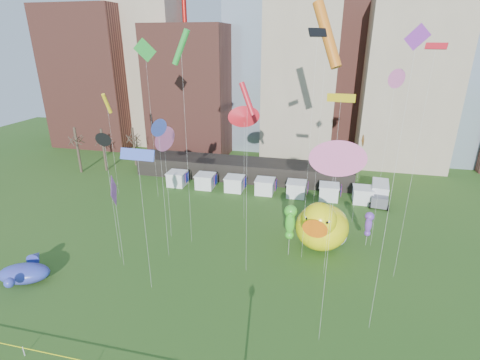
% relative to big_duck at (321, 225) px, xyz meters
% --- Properties ---
extents(skyline, '(101.00, 23.00, 68.00)m').
position_rel_big_duck_xyz_m(skyline, '(-7.82, 39.65, 18.46)').
color(skyline, brown).
rests_on(skyline, ground).
extents(pavilion, '(38.00, 6.00, 3.20)m').
position_rel_big_duck_xyz_m(pavilion, '(-14.07, 20.58, -1.38)').
color(pavilion, black).
rests_on(pavilion, ground).
extents(vendor_tents, '(33.24, 2.80, 2.40)m').
position_rel_big_duck_xyz_m(vendor_tents, '(-9.05, 14.58, -1.88)').
color(vendor_tents, white).
rests_on(vendor_tents, ground).
extents(bare_trees, '(8.44, 6.44, 8.50)m').
position_rel_big_duck_xyz_m(bare_trees, '(-40.24, 19.13, 1.03)').
color(bare_trees, '#382B21').
rests_on(bare_trees, ground).
extents(big_duck, '(7.37, 8.98, 6.50)m').
position_rel_big_duck_xyz_m(big_duck, '(0.00, 0.00, 0.00)').
color(big_duck, '#FFF60D').
rests_on(big_duck, ground).
extents(small_duck, '(4.27, 4.96, 3.51)m').
position_rel_big_duck_xyz_m(small_duck, '(1.50, 0.98, -1.37)').
color(small_duck, white).
rests_on(small_duck, ground).
extents(seahorse_green, '(1.48, 1.83, 6.32)m').
position_rel_big_duck_xyz_m(seahorse_green, '(-3.46, -2.46, 1.59)').
color(seahorse_green, silver).
rests_on(seahorse_green, ground).
extents(seahorse_purple, '(1.30, 1.49, 4.41)m').
position_rel_big_duck_xyz_m(seahorse_purple, '(5.42, 1.79, 0.11)').
color(seahorse_purple, silver).
rests_on(seahorse_purple, ground).
extents(whale_inflatable, '(5.60, 6.42, 2.22)m').
position_rel_big_duck_xyz_m(whale_inflatable, '(-29.15, -13.32, -1.97)').
color(whale_inflatable, '#3E3899').
rests_on(whale_inflatable, ground).
extents(box_truck, '(3.15, 6.70, 2.75)m').
position_rel_big_duck_xyz_m(box_truck, '(8.45, 15.60, -1.57)').
color(box_truck, silver).
rests_on(box_truck, ground).
extents(kite_0, '(2.60, 1.41, 15.50)m').
position_rel_big_duck_xyz_m(kite_0, '(-10.41, 5.21, 11.16)').
color(kite_0, silver).
rests_on(kite_0, ground).
extents(kite_1, '(2.56, 0.50, 17.00)m').
position_rel_big_duck_xyz_m(kite_1, '(0.35, -14.46, 12.73)').
color(kite_1, silver).
rests_on(kite_1, ground).
extents(kite_2, '(1.73, 2.28, 24.10)m').
position_rel_big_duck_xyz_m(kite_2, '(-1.93, -2.57, 20.44)').
color(kite_2, silver).
rests_on(kite_2, ground).
extents(kite_3, '(2.10, 0.67, 24.18)m').
position_rel_big_duck_xyz_m(kite_3, '(-15.32, -2.18, 19.38)').
color(kite_3, silver).
rests_on(kite_3, ground).
extents(kite_4, '(0.52, 1.80, 15.91)m').
position_rel_big_duck_xyz_m(kite_4, '(-31.92, 9.08, 11.36)').
color(kite_4, silver).
rests_on(kite_4, ground).
extents(kite_5, '(3.21, 0.54, 14.37)m').
position_rel_big_duck_xyz_m(kite_5, '(-16.17, -11.41, 10.83)').
color(kite_5, silver).
rests_on(kite_5, ground).
extents(kite_6, '(0.22, 1.44, 12.10)m').
position_rel_big_duck_xyz_m(kite_6, '(4.13, 7.64, 8.36)').
color(kite_6, silver).
rests_on(kite_6, ground).
extents(kite_7, '(1.47, 3.30, 10.62)m').
position_rel_big_duck_xyz_m(kite_7, '(-20.87, -8.53, 5.79)').
color(kite_7, silver).
rests_on(kite_7, ground).
extents(kite_8, '(1.61, 1.10, 22.90)m').
position_rel_big_duck_xyz_m(kite_8, '(7.72, -4.02, 19.07)').
color(kite_8, silver).
rests_on(kite_8, ground).
extents(kite_9, '(0.72, 2.78, 13.98)m').
position_rel_big_duck_xyz_m(kite_9, '(-18.30, -1.47, 9.61)').
color(kite_9, silver).
rests_on(kite_9, ground).
extents(kite_10, '(1.39, 0.40, 14.48)m').
position_rel_big_duck_xyz_m(kite_10, '(-22.08, -7.23, 10.73)').
color(kite_10, silver).
rests_on(kite_10, ground).
extents(kite_11, '(2.30, 2.24, 23.38)m').
position_rel_big_duck_xyz_m(kite_11, '(-25.22, 9.40, 18.41)').
color(kite_11, silver).
rests_on(kite_11, ground).
extents(kite_12, '(2.44, 0.56, 18.74)m').
position_rel_big_duck_xyz_m(kite_12, '(0.56, -5.21, 15.19)').
color(kite_12, silver).
rests_on(kite_12, ground).
extents(kite_13, '(0.54, 1.76, 15.79)m').
position_rel_big_duck_xyz_m(kite_13, '(-16.81, -5.69, 11.89)').
color(kite_13, silver).
rests_on(kite_13, ground).
extents(kite_14, '(4.22, 3.46, 27.25)m').
position_rel_big_duck_xyz_m(kite_14, '(-1.17, 5.65, 20.62)').
color(kite_14, silver).
rests_on(kite_14, ground).
extents(kite_15, '(1.42, 0.87, 24.09)m').
position_rel_big_duck_xyz_m(kite_15, '(4.51, -12.16, 18.77)').
color(kite_15, silver).
rests_on(kite_15, ground).
extents(kite_16, '(1.80, 1.18, 19.66)m').
position_rel_big_duck_xyz_m(kite_16, '(-7.56, -6.47, 15.14)').
color(kite_16, silver).
rests_on(kite_16, ground).
extents(kite_17, '(1.50, 1.57, 20.44)m').
position_rel_big_duck_xyz_m(kite_17, '(5.95, 1.71, 16.44)').
color(kite_17, silver).
rests_on(kite_17, ground).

